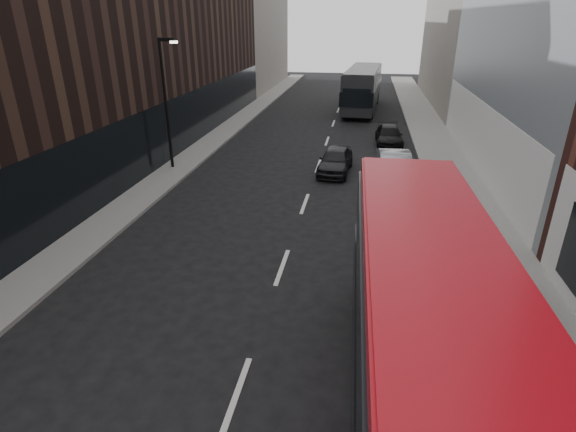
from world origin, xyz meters
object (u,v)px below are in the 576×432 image
at_px(street_lamp, 166,96).
at_px(car_a, 335,160).
at_px(grey_bus, 363,88).
at_px(car_b, 395,167).
at_px(red_bus, 425,341).
at_px(car_c, 389,136).

distance_m(street_lamp, car_a, 9.97).
xyz_separation_m(grey_bus, car_b, (2.12, -20.32, -1.29)).
height_order(street_lamp, car_a, street_lamp).
relative_size(street_lamp, red_bus, 0.62).
bearing_deg(red_bus, street_lamp, 124.85).
distance_m(grey_bus, car_a, 19.37).
bearing_deg(street_lamp, grey_bus, 62.91).
distance_m(street_lamp, red_bus, 20.50).
relative_size(car_a, car_c, 0.97).
bearing_deg(car_a, car_c, 68.73).
height_order(street_lamp, car_c, street_lamp).
xyz_separation_m(car_b, car_c, (-0.01, 7.75, -0.15)).
bearing_deg(car_c, car_a, -117.40).
relative_size(grey_bus, car_b, 2.57).
height_order(street_lamp, grey_bus, street_lamp).
xyz_separation_m(street_lamp, car_b, (12.51, 0.00, -3.40)).
distance_m(car_a, car_b, 3.38).
distance_m(red_bus, grey_bus, 36.79).
distance_m(red_bus, car_b, 16.52).
height_order(grey_bus, car_b, grey_bus).
height_order(red_bus, car_c, red_bus).
relative_size(car_b, car_c, 1.10).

